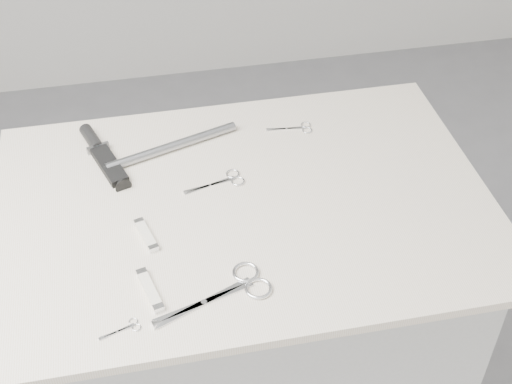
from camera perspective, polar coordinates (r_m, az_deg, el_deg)
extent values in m
cube|color=beige|center=(1.79, -0.73, -11.99)|extent=(0.90, 0.60, 0.90)
cube|color=beige|center=(1.45, -0.89, -1.05)|extent=(1.00, 0.70, 0.02)
cube|color=silver|center=(1.26, -4.18, -8.81)|extent=(0.19, 0.09, 0.00)
cylinder|color=silver|center=(1.26, -4.18, -8.78)|extent=(0.01, 0.01, 0.01)
torus|color=silver|center=(1.30, -0.84, -6.43)|extent=(0.05, 0.05, 0.01)
torus|color=silver|center=(1.27, 0.20, -7.73)|extent=(0.05, 0.05, 0.01)
cube|color=silver|center=(1.48, -3.71, 0.53)|extent=(0.11, 0.04, 0.00)
cylinder|color=silver|center=(1.48, -3.71, 0.55)|extent=(0.01, 0.01, 0.00)
torus|color=silver|center=(1.51, -1.88, 1.47)|extent=(0.03, 0.03, 0.00)
torus|color=silver|center=(1.49, -1.46, 0.87)|extent=(0.03, 0.03, 0.00)
cube|color=silver|center=(1.63, 2.46, 5.08)|extent=(0.09, 0.02, 0.00)
cylinder|color=silver|center=(1.63, 2.46, 5.10)|extent=(0.01, 0.01, 0.00)
torus|color=silver|center=(1.65, 4.01, 5.39)|extent=(0.02, 0.02, 0.00)
torus|color=silver|center=(1.63, 4.12, 4.95)|extent=(0.02, 0.02, 0.00)
cube|color=silver|center=(1.24, -11.05, -10.93)|extent=(0.06, 0.03, 0.00)
cylinder|color=silver|center=(1.24, -11.05, -10.91)|extent=(0.00, 0.00, 0.00)
torus|color=silver|center=(1.25, -9.79, -10.17)|extent=(0.02, 0.02, 0.00)
torus|color=silver|center=(1.24, -9.54, -10.65)|extent=(0.02, 0.02, 0.00)
cube|color=black|center=(1.55, -11.66, 2.12)|extent=(0.08, 0.14, 0.02)
cube|color=gray|center=(1.60, -12.53, 3.46)|extent=(0.05, 0.02, 0.02)
cylinder|color=black|center=(1.63, -13.02, 4.20)|extent=(0.05, 0.09, 0.03)
cube|color=silver|center=(1.28, -8.48, -7.74)|extent=(0.04, 0.10, 0.01)
cube|color=silver|center=(1.31, -9.13, -6.36)|extent=(0.02, 0.02, 0.01)
cube|color=silver|center=(1.25, -7.80, -9.16)|extent=(0.02, 0.02, 0.01)
cube|color=silver|center=(1.38, -8.78, -3.41)|extent=(0.04, 0.09, 0.01)
cube|color=silver|center=(1.41, -9.35, -2.37)|extent=(0.02, 0.02, 0.01)
cube|color=silver|center=(1.35, -8.20, -4.47)|extent=(0.02, 0.02, 0.01)
cylinder|color=gray|center=(1.58, -6.70, 3.66)|extent=(0.30, 0.11, 0.02)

